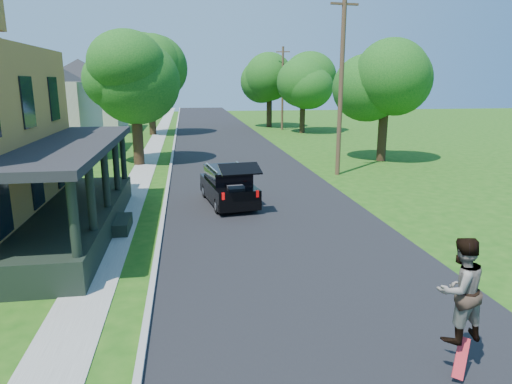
{
  "coord_description": "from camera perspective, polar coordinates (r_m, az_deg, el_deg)",
  "views": [
    {
      "loc": [
        -3.07,
        -9.56,
        5.06
      ],
      "look_at": [
        -1.14,
        3.0,
        1.96
      ],
      "focal_mm": 32.0,
      "sensor_mm": 36.0,
      "label": 1
    }
  ],
  "objects": [
    {
      "name": "black_suv",
      "position": [
        19.12,
        -3.49,
        0.76
      ],
      "size": [
        2.22,
        4.54,
        2.03
      ],
      "rotation": [
        0.0,
        0.0,
        0.14
      ],
      "color": "black",
      "rests_on": "ground"
    },
    {
      "name": "tree_left_far",
      "position": [
        45.22,
        -13.26,
        15.39
      ],
      "size": [
        7.52,
        7.14,
        9.75
      ],
      "rotation": [
        0.0,
        0.0,
        0.37
      ],
      "color": "black",
      "rests_on": "ground"
    },
    {
      "name": "neighbor_house_mid",
      "position": [
        35.15,
        -26.5,
        10.92
      ],
      "size": [
        12.78,
        12.78,
        8.3
      ],
      "color": "beige",
      "rests_on": "ground"
    },
    {
      "name": "curb",
      "position": [
        30.0,
        -10.49,
        3.8
      ],
      "size": [
        0.15,
        120.0,
        0.12
      ],
      "primitive_type": "cube",
      "color": "#979792",
      "rests_on": "ground"
    },
    {
      "name": "tree_right_near",
      "position": [
        30.43,
        15.85,
        13.61
      ],
      "size": [
        6.93,
        6.62,
        8.2
      ],
      "rotation": [
        0.0,
        0.0,
        0.33
      ],
      "color": "black",
      "rests_on": "ground"
    },
    {
      "name": "street",
      "position": [
        30.14,
        -2.76,
        4.06
      ],
      "size": [
        8.0,
        120.0,
        0.02
      ],
      "primitive_type": "cube",
      "color": "black",
      "rests_on": "ground"
    },
    {
      "name": "neighbor_house_far",
      "position": [
        50.65,
        -21.08,
        11.86
      ],
      "size": [
        12.78,
        12.78,
        8.3
      ],
      "color": "beige",
      "rests_on": "ground"
    },
    {
      "name": "sidewalk",
      "position": [
        30.09,
        -13.45,
        3.68
      ],
      "size": [
        1.3,
        120.0,
        0.03
      ],
      "primitive_type": "cube",
      "color": "gray",
      "rests_on": "ground"
    },
    {
      "name": "tree_right_mid",
      "position": [
        45.84,
        5.87,
        14.01
      ],
      "size": [
        5.76,
        5.63,
        8.37
      ],
      "rotation": [
        0.0,
        0.0,
        0.03
      ],
      "color": "black",
      "rests_on": "ground"
    },
    {
      "name": "skateboarder",
      "position": [
        8.7,
        24.13,
        -11.07
      ],
      "size": [
        1.03,
        0.88,
        1.88
      ],
      "rotation": [
        0.0,
        0.0,
        3.34
      ],
      "color": "black",
      "rests_on": "ground"
    },
    {
      "name": "ground",
      "position": [
        11.24,
        8.33,
        -13.18
      ],
      "size": [
        140.0,
        140.0,
        0.0
      ],
      "primitive_type": "plane",
      "color": "#1A4E0F",
      "rests_on": "ground"
    },
    {
      "name": "skateboard",
      "position": [
        9.11,
        24.24,
        -18.5
      ],
      "size": [
        0.47,
        0.42,
        0.63
      ],
      "rotation": [
        0.0,
        0.0,
        -0.42
      ],
      "color": "#B20F17",
      "rests_on": "ground"
    },
    {
      "name": "utility_pole_near",
      "position": [
        25.21,
        10.59,
        13.05
      ],
      "size": [
        1.53,
        0.29,
        9.44
      ],
      "rotation": [
        0.0,
        0.0,
        0.11
      ],
      "color": "#503925",
      "rests_on": "ground"
    },
    {
      "name": "tree_right_far",
      "position": [
        51.6,
        1.63,
        14.46
      ],
      "size": [
        6.69,
        6.3,
        8.52
      ],
      "rotation": [
        0.0,
        0.0,
        0.33
      ],
      "color": "black",
      "rests_on": "ground"
    },
    {
      "name": "tree_left_mid",
      "position": [
        28.87,
        -15.12,
        14.71
      ],
      "size": [
        6.11,
        6.22,
        8.65
      ],
      "rotation": [
        0.0,
        0.0,
        -0.19
      ],
      "color": "black",
      "rests_on": "ground"
    },
    {
      "name": "utility_pole_far",
      "position": [
        48.51,
        3.34,
        12.89
      ],
      "size": [
        1.38,
        0.56,
        8.46
      ],
      "rotation": [
        0.0,
        0.0,
        -0.33
      ],
      "color": "#503925",
      "rests_on": "ground"
    }
  ]
}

